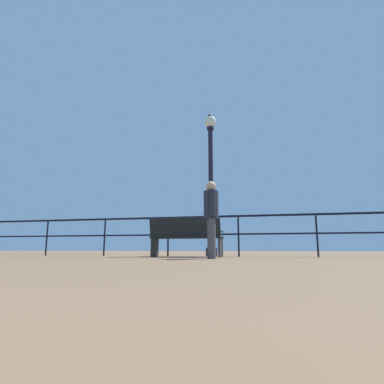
{
  "coord_description": "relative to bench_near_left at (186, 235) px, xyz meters",
  "views": [
    {
      "loc": [
        1.68,
        1.81,
        0.19
      ],
      "look_at": [
        -0.16,
        9.38,
        1.59
      ],
      "focal_mm": 29.62,
      "sensor_mm": 36.0,
      "label": 1
    }
  ],
  "objects": [
    {
      "name": "bench_near_left",
      "position": [
        0.0,
        0.0,
        0.0
      ],
      "size": [
        1.76,
        0.7,
        0.94
      ],
      "color": "black",
      "rests_on": "ground_plane"
    },
    {
      "name": "person_by_bench",
      "position": [
        0.84,
        -1.21,
        0.36
      ],
      "size": [
        0.3,
        0.47,
        1.54
      ],
      "color": "#49434B",
      "rests_on": "ground_plane"
    },
    {
      "name": "pier_railing",
      "position": [
        0.28,
        0.65,
        0.24
      ],
      "size": [
        24.2,
        0.05,
        1.04
      ],
      "color": "black",
      "rests_on": "ground_plane"
    },
    {
      "name": "lamppost_center",
      "position": [
        0.46,
        0.95,
        1.75
      ],
      "size": [
        0.34,
        0.34,
        4.02
      ],
      "color": "black",
      "rests_on": "ground_plane"
    }
  ]
}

